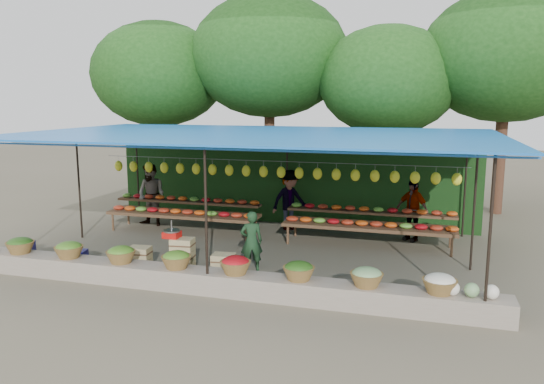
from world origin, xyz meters
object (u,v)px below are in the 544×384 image
(blue_crate_back, at_px, (22,249))
(vendor_seated, at_px, (251,241))
(crate_counter, at_px, (182,260))
(weighing_scale, at_px, (172,234))
(blue_crate_front, at_px, (76,256))

(blue_crate_back, bearing_deg, vendor_seated, -13.21)
(crate_counter, distance_m, weighing_scale, 0.58)
(blue_crate_front, xyz_separation_m, blue_crate_back, (-1.55, 0.11, 0.02))
(crate_counter, xyz_separation_m, vendor_seated, (1.32, 0.61, 0.34))
(crate_counter, height_order, weighing_scale, weighing_scale)
(weighing_scale, distance_m, blue_crate_back, 4.06)
(weighing_scale, relative_size, blue_crate_front, 0.81)
(blue_crate_front, bearing_deg, vendor_seated, -5.48)
(crate_counter, relative_size, weighing_scale, 6.51)
(weighing_scale, distance_m, vendor_seated, 1.65)
(weighing_scale, bearing_deg, crate_counter, -0.00)
(crate_counter, xyz_separation_m, blue_crate_back, (-4.20, 0.22, -0.16))
(crate_counter, bearing_deg, blue_crate_front, 177.62)
(crate_counter, height_order, vendor_seated, vendor_seated)
(vendor_seated, bearing_deg, weighing_scale, -2.82)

